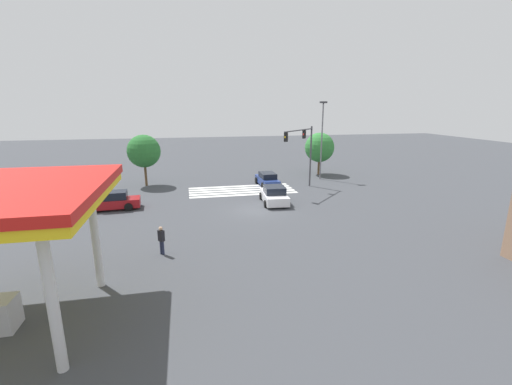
{
  "coord_description": "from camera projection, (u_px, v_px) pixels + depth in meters",
  "views": [
    {
      "loc": [
        5.63,
        26.84,
        8.5
      ],
      "look_at": [
        0.0,
        0.0,
        1.54
      ],
      "focal_mm": 24.0,
      "sensor_mm": 36.0,
      "label": 1
    }
  ],
  "objects": [
    {
      "name": "tree_corner_a",
      "position": [
        144.0,
        151.0,
        36.6
      ],
      "size": [
        3.51,
        3.51,
        5.55
      ],
      "color": "brown",
      "rests_on": "ground_plane"
    },
    {
      "name": "car_0",
      "position": [
        267.0,
        180.0,
        37.19
      ],
      "size": [
        2.08,
        4.48,
        1.5
      ],
      "rotation": [
        0.0,
        0.0,
        -1.54
      ],
      "color": "navy",
      "rests_on": "ground_plane"
    },
    {
      "name": "car_1",
      "position": [
        111.0,
        201.0,
        28.73
      ],
      "size": [
        4.84,
        2.14,
        1.55
      ],
      "rotation": [
        0.0,
        0.0,
        0.07
      ],
      "color": "maroon",
      "rests_on": "ground_plane"
    },
    {
      "name": "tree_corner_b",
      "position": [
        320.0,
        147.0,
        42.86
      ],
      "size": [
        3.67,
        3.67,
        5.28
      ],
      "color": "brown",
      "rests_on": "ground_plane"
    },
    {
      "name": "street_light_pole_a",
      "position": [
        322.0,
        134.0,
        39.66
      ],
      "size": [
        0.8,
        0.36,
        9.0
      ],
      "color": "slate",
      "rests_on": "ground_plane"
    },
    {
      "name": "crosswalk_markings",
      "position": [
        242.0,
        190.0,
        35.45
      ],
      "size": [
        10.8,
        4.4,
        0.01
      ],
      "rotation": [
        0.0,
        0.0,
        1.57
      ],
      "color": "silver",
      "rests_on": "ground_plane"
    },
    {
      "name": "pedestrian",
      "position": [
        161.0,
        239.0,
        19.95
      ],
      "size": [
        0.41,
        0.41,
        1.72
      ],
      "rotation": [
        0.0,
        0.0,
        -2.34
      ],
      "color": "#232842",
      "rests_on": "ground_plane"
    },
    {
      "name": "car_2",
      "position": [
        274.0,
        195.0,
        30.71
      ],
      "size": [
        2.45,
        4.44,
        1.55
      ],
      "rotation": [
        0.0,
        0.0,
        -1.64
      ],
      "color": "silver",
      "rests_on": "ground_plane"
    },
    {
      "name": "ground_plane",
      "position": [
        256.0,
        210.0,
        28.68
      ],
      "size": [
        140.8,
        140.8,
        0.0
      ],
      "primitive_type": "plane",
      "color": "#3D3F44"
    },
    {
      "name": "traffic_signal_mast",
      "position": [
        304.0,
        145.0,
        34.76
      ],
      "size": [
        4.34,
        4.34,
        6.44
      ],
      "rotation": [
        0.0,
        0.0,
        0.79
      ],
      "color": "#47474C",
      "rests_on": "ground_plane"
    }
  ]
}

